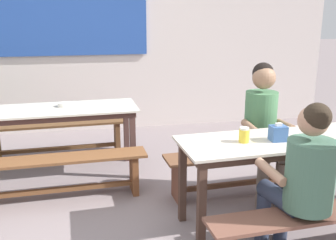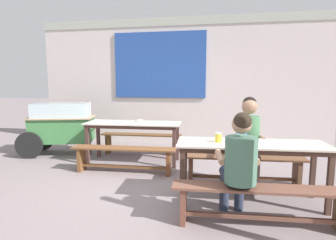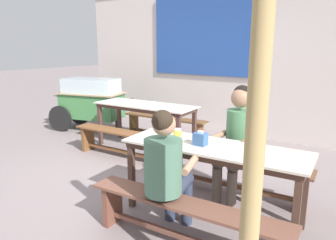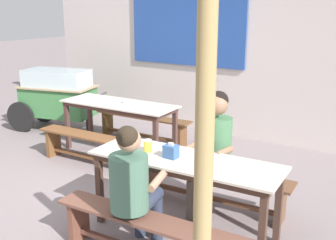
# 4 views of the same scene
# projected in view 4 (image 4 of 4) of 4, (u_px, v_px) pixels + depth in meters

# --- Properties ---
(ground_plane) EXTENTS (40.00, 40.00, 0.00)m
(ground_plane) POSITION_uv_depth(u_px,v_px,m) (98.00, 190.00, 5.00)
(ground_plane) COLOR gray
(backdrop_wall) EXTENTS (7.06, 0.23, 3.06)m
(backdrop_wall) POSITION_uv_depth(u_px,v_px,m) (212.00, 40.00, 6.95)
(backdrop_wall) COLOR silver
(backdrop_wall) RESTS_ON ground_plane
(dining_table_far) EXTENTS (1.81, 0.73, 0.77)m
(dining_table_far) POSITION_uv_depth(u_px,v_px,m) (119.00, 108.00, 6.09)
(dining_table_far) COLOR beige
(dining_table_far) RESTS_ON ground_plane
(dining_table_near) EXTENTS (1.89, 0.73, 0.77)m
(dining_table_near) POSITION_uv_depth(u_px,v_px,m) (185.00, 167.00, 3.88)
(dining_table_near) COLOR beige
(dining_table_near) RESTS_ON ground_plane
(bench_far_back) EXTENTS (1.72, 0.34, 0.44)m
(bench_far_back) POSITION_uv_depth(u_px,v_px,m) (143.00, 124.00, 6.71)
(bench_far_back) COLOR brown
(bench_far_back) RESTS_ON ground_plane
(bench_far_front) EXTENTS (1.78, 0.36, 0.44)m
(bench_far_front) POSITION_uv_depth(u_px,v_px,m) (93.00, 145.00, 5.68)
(bench_far_front) COLOR brown
(bench_far_front) RESTS_ON ground_plane
(bench_near_back) EXTENTS (1.81, 0.43, 0.44)m
(bench_near_back) POSITION_uv_depth(u_px,v_px,m) (210.00, 181.00, 4.50)
(bench_near_back) COLOR brown
(bench_near_back) RESTS_ON ground_plane
(bench_near_front) EXTENTS (1.87, 0.39, 0.44)m
(bench_near_front) POSITION_uv_depth(u_px,v_px,m) (151.00, 234.00, 3.47)
(bench_near_front) COLOR brown
(bench_near_front) RESTS_ON ground_plane
(food_cart) EXTENTS (1.78, 1.07, 1.09)m
(food_cart) POSITION_uv_depth(u_px,v_px,m) (57.00, 94.00, 7.27)
(food_cart) COLOR #407D44
(food_cart) RESTS_ON ground_plane
(person_near_front) EXTENTS (0.49, 0.59, 1.23)m
(person_near_front) POSITION_uv_depth(u_px,v_px,m) (133.00, 183.00, 3.52)
(person_near_front) COLOR #2F374D
(person_near_front) RESTS_ON ground_plane
(person_right_near_table) EXTENTS (0.43, 0.57, 1.32)m
(person_right_near_table) POSITION_uv_depth(u_px,v_px,m) (214.00, 145.00, 4.30)
(person_right_near_table) COLOR #6C5E51
(person_right_near_table) RESTS_ON ground_plane
(tissue_box) EXTENTS (0.13, 0.10, 0.15)m
(tissue_box) POSITION_uv_depth(u_px,v_px,m) (171.00, 151.00, 3.87)
(tissue_box) COLOR #395F9A
(tissue_box) RESTS_ON dining_table_near
(condiment_jar) EXTENTS (0.08, 0.08, 0.12)m
(condiment_jar) POSITION_uv_depth(u_px,v_px,m) (148.00, 146.00, 4.03)
(condiment_jar) COLOR yellow
(condiment_jar) RESTS_ON dining_table_near
(soup_bowl) EXTENTS (0.13, 0.13, 0.04)m
(soup_bowl) POSITION_uv_depth(u_px,v_px,m) (127.00, 102.00, 6.06)
(soup_bowl) COLOR silver
(soup_bowl) RESTS_ON dining_table_far
(wooden_support_post) EXTENTS (0.12, 0.12, 2.27)m
(wooden_support_post) POSITION_uv_depth(u_px,v_px,m) (203.00, 182.00, 2.48)
(wooden_support_post) COLOR tan
(wooden_support_post) RESTS_ON ground_plane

